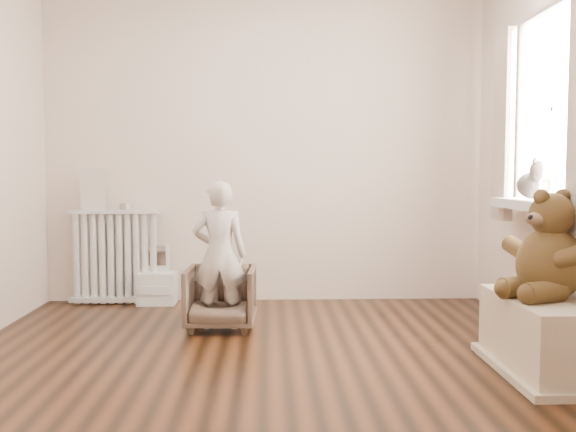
{
  "coord_description": "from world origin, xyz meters",
  "views": [
    {
      "loc": [
        0.02,
        -3.53,
        1.08
      ],
      "look_at": [
        0.15,
        0.45,
        0.8
      ],
      "focal_mm": 40.0,
      "sensor_mm": 36.0,
      "label": 1
    }
  ],
  "objects_px": {
    "armchair": "(221,297)",
    "child": "(220,255)",
    "teddy_bear": "(551,248)",
    "radiator": "(115,256)",
    "toy_bench": "(548,336)",
    "toy_vanity": "(157,270)",
    "plush_cat": "(533,184)"
  },
  "relations": [
    {
      "from": "armchair",
      "to": "child",
      "type": "relative_size",
      "value": 0.48
    },
    {
      "from": "armchair",
      "to": "child",
      "type": "distance_m",
      "value": 0.31
    },
    {
      "from": "child",
      "to": "teddy_bear",
      "type": "distance_m",
      "value": 2.07
    },
    {
      "from": "radiator",
      "to": "teddy_bear",
      "type": "distance_m",
      "value": 3.34
    },
    {
      "from": "child",
      "to": "toy_bench",
      "type": "distance_m",
      "value": 2.09
    },
    {
      "from": "toy_bench",
      "to": "teddy_bear",
      "type": "relative_size",
      "value": 1.51
    },
    {
      "from": "armchair",
      "to": "toy_bench",
      "type": "distance_m",
      "value": 2.09
    },
    {
      "from": "toy_vanity",
      "to": "teddy_bear",
      "type": "distance_m",
      "value": 3.06
    },
    {
      "from": "toy_vanity",
      "to": "plush_cat",
      "type": "height_order",
      "value": "plush_cat"
    },
    {
      "from": "toy_bench",
      "to": "teddy_bear",
      "type": "distance_m",
      "value": 0.47
    },
    {
      "from": "radiator",
      "to": "toy_bench",
      "type": "height_order",
      "value": "radiator"
    },
    {
      "from": "toy_vanity",
      "to": "toy_bench",
      "type": "bearing_deg",
      "value": -37.79
    },
    {
      "from": "radiator",
      "to": "plush_cat",
      "type": "distance_m",
      "value": 3.22
    },
    {
      "from": "child",
      "to": "toy_vanity",
      "type": "bearing_deg",
      "value": -54.6
    },
    {
      "from": "child",
      "to": "plush_cat",
      "type": "xyz_separation_m",
      "value": [
        1.96,
        -0.39,
        0.48
      ]
    },
    {
      "from": "plush_cat",
      "to": "toy_bench",
      "type": "bearing_deg",
      "value": -121.09
    },
    {
      "from": "child",
      "to": "toy_bench",
      "type": "bearing_deg",
      "value": 154.16
    },
    {
      "from": "armchair",
      "to": "plush_cat",
      "type": "distance_m",
      "value": 2.16
    },
    {
      "from": "child",
      "to": "plush_cat",
      "type": "bearing_deg",
      "value": 170.98
    },
    {
      "from": "toy_vanity",
      "to": "teddy_bear",
      "type": "relative_size",
      "value": 0.84
    },
    {
      "from": "radiator",
      "to": "armchair",
      "type": "bearing_deg",
      "value": -43.3
    },
    {
      "from": "toy_bench",
      "to": "plush_cat",
      "type": "bearing_deg",
      "value": 76.45
    },
    {
      "from": "radiator",
      "to": "plush_cat",
      "type": "bearing_deg",
      "value": -24.43
    },
    {
      "from": "plush_cat",
      "to": "teddy_bear",
      "type": "bearing_deg",
      "value": -120.84
    },
    {
      "from": "toy_vanity",
      "to": "plush_cat",
      "type": "distance_m",
      "value": 2.93
    },
    {
      "from": "armchair",
      "to": "plush_cat",
      "type": "height_order",
      "value": "plush_cat"
    },
    {
      "from": "toy_vanity",
      "to": "child",
      "type": "relative_size",
      "value": 0.48
    },
    {
      "from": "toy_vanity",
      "to": "armchair",
      "type": "xyz_separation_m",
      "value": [
        0.58,
        -0.83,
        -0.06
      ]
    },
    {
      "from": "toy_vanity",
      "to": "toy_bench",
      "type": "height_order",
      "value": "toy_vanity"
    },
    {
      "from": "child",
      "to": "teddy_bear",
      "type": "relative_size",
      "value": 1.75
    },
    {
      "from": "radiator",
      "to": "plush_cat",
      "type": "xyz_separation_m",
      "value": [
        2.88,
        -1.31,
        0.61
      ]
    },
    {
      "from": "armchair",
      "to": "plush_cat",
      "type": "bearing_deg",
      "value": -10.42
    }
  ]
}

